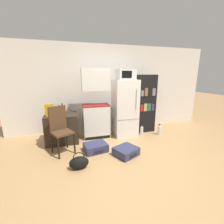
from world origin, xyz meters
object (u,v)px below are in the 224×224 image
(cereal_box, at_px, (49,110))
(handbag, at_px, (79,163))
(bottle_wine_dark, at_px, (62,109))
(suitcase_large_flat, at_px, (126,151))
(water_bottle_front, at_px, (142,130))
(bottle_olive_oil, at_px, (59,111))
(water_bottle_middle, at_px, (159,130))
(refrigerator, at_px, (125,108))
(bookshelf, at_px, (145,104))
(bottle_amber_beer, at_px, (60,115))
(side_table, at_px, (62,128))
(microwave, at_px, (126,75))
(kitchen_hutch, at_px, (96,107))
(chair, at_px, (60,126))
(suitcase_small_flat, at_px, (96,147))

(cereal_box, height_order, handbag, cereal_box)
(bottle_wine_dark, bearing_deg, suitcase_large_flat, -44.63)
(handbag, bearing_deg, water_bottle_front, 32.85)
(bottle_olive_oil, xyz_separation_m, cereal_box, (-0.23, 0.03, 0.04))
(water_bottle_front, xyz_separation_m, water_bottle_middle, (0.49, -0.16, 0.02))
(refrigerator, distance_m, bookshelf, 0.71)
(bottle_amber_beer, distance_m, water_bottle_front, 2.33)
(suitcase_large_flat, bearing_deg, water_bottle_middle, 6.13)
(side_table, height_order, cereal_box, cereal_box)
(bookshelf, height_order, cereal_box, bookshelf)
(microwave, xyz_separation_m, bottle_wine_dark, (-1.71, 0.16, -0.88))
(side_table, height_order, bookshelf, bookshelf)
(bottle_wine_dark, bearing_deg, water_bottle_middle, -9.90)
(side_table, distance_m, bottle_wine_dark, 0.51)
(refrigerator, xyz_separation_m, bottle_amber_beer, (-1.74, -0.30, 0.00))
(bookshelf, height_order, water_bottle_middle, bookshelf)
(cereal_box, bearing_deg, kitchen_hutch, 10.51)
(cereal_box, xyz_separation_m, chair, (0.25, -0.45, -0.28))
(refrigerator, bearing_deg, handbag, -135.64)
(side_table, xyz_separation_m, water_bottle_middle, (2.72, -0.28, -0.23))
(bottle_wine_dark, relative_size, handbag, 0.69)
(bottle_olive_oil, bearing_deg, water_bottle_front, 0.36)
(kitchen_hutch, bearing_deg, water_bottle_middle, -12.07)
(microwave, bearing_deg, kitchen_hutch, 174.69)
(bottle_olive_oil, bearing_deg, water_bottle_middle, -2.95)
(side_table, height_order, suitcase_small_flat, side_table)
(bottle_olive_oil, xyz_separation_m, handbag, (0.36, -1.21, -0.73))
(suitcase_large_flat, relative_size, suitcase_small_flat, 1.07)
(bottle_wine_dark, bearing_deg, side_table, -100.12)
(side_table, height_order, handbag, side_table)
(bottle_wine_dark, height_order, water_bottle_front, bottle_wine_dark)
(suitcase_small_flat, relative_size, water_bottle_middle, 1.73)
(bookshelf, bearing_deg, handbag, -144.40)
(refrigerator, height_order, water_bottle_front, refrigerator)
(cereal_box, bearing_deg, suitcase_small_flat, -32.69)
(bookshelf, xyz_separation_m, water_bottle_middle, (0.28, -0.44, -0.73))
(microwave, height_order, cereal_box, microwave)
(water_bottle_front, bearing_deg, bookshelf, 53.22)
(chair, relative_size, suitcase_large_flat, 1.73)
(bottle_amber_beer, relative_size, suitcase_small_flat, 0.26)
(bottle_wine_dark, height_order, water_bottle_middle, bottle_wine_dark)
(side_table, height_order, chair, chair)
(refrigerator, bearing_deg, suitcase_small_flat, -141.83)
(suitcase_small_flat, bearing_deg, microwave, 27.74)
(chair, bearing_deg, refrigerator, -8.16)
(bookshelf, relative_size, bottle_amber_beer, 11.72)
(water_bottle_front, distance_m, water_bottle_middle, 0.51)
(water_bottle_middle, bearing_deg, suitcase_large_flat, -148.34)
(suitcase_large_flat, bearing_deg, refrigerator, 45.87)
(microwave, bearing_deg, bottle_wine_dark, 174.64)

